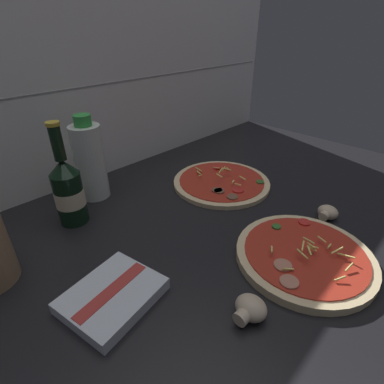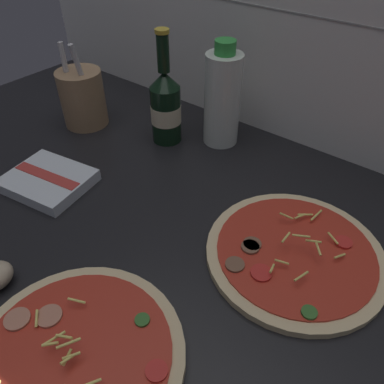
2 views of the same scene
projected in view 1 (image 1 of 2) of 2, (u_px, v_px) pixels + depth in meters
counter_slab at (213, 234)px, 72.25cm from camera, size 160.00×90.00×2.50cm
tile_backsplash at (95, 85)px, 85.31cm from camera, size 160.00×1.13×60.00cm
pizza_near at (304, 256)px, 62.09cm from camera, size 28.02×28.02×5.62cm
pizza_far at (221, 182)px, 90.92cm from camera, size 28.99×28.99×4.92cm
beer_bottle at (68, 190)px, 70.55cm from camera, size 6.88×6.88×25.13cm
oil_bottle at (90, 161)px, 80.36cm from camera, size 7.99×7.99×23.17cm
mushroom_left at (250, 309)px, 49.64cm from camera, size 5.85×5.58×3.90cm
mushroom_right at (327, 213)px, 74.81cm from camera, size 5.22×4.98×3.48cm
dish_towel at (113, 295)px, 52.97cm from camera, size 18.01×15.80×2.56cm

